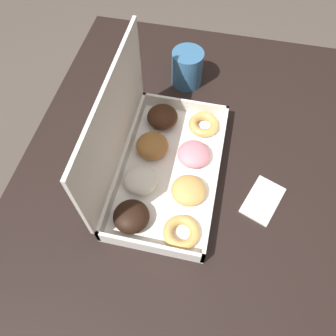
# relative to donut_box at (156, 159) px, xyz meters

# --- Properties ---
(ground_plane) EXTENTS (8.00, 8.00, 0.00)m
(ground_plane) POSITION_rel_donut_box_xyz_m (-0.02, -0.11, -0.79)
(ground_plane) COLOR #564C44
(dining_table) EXTENTS (1.17, 0.94, 0.74)m
(dining_table) POSITION_rel_donut_box_xyz_m (-0.02, -0.11, -0.14)
(dining_table) COLOR black
(dining_table) RESTS_ON ground_plane
(donut_box) EXTENTS (0.42, 0.25, 0.28)m
(donut_box) POSITION_rel_donut_box_xyz_m (0.00, 0.00, 0.00)
(donut_box) COLOR white
(donut_box) RESTS_ON dining_table
(coffee_mug) EXTENTS (0.09, 0.09, 0.11)m
(coffee_mug) POSITION_rel_donut_box_xyz_m (0.32, -0.01, 0.01)
(coffee_mug) COLOR teal
(coffee_mug) RESTS_ON dining_table
(paper_napkin) EXTENTS (0.13, 0.11, 0.01)m
(paper_napkin) POSITION_rel_donut_box_xyz_m (-0.03, -0.27, -0.05)
(paper_napkin) COLOR white
(paper_napkin) RESTS_ON dining_table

